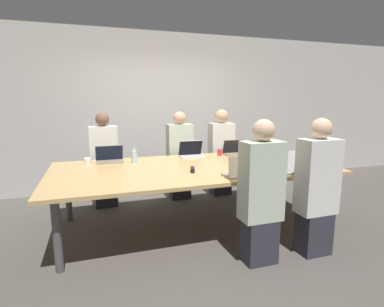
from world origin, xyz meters
TOP-DOWN VIEW (x-y plane):
  - ground_plane at (0.00, 0.00)m, footprint 24.00×24.00m
  - curtain_wall at (0.00, 1.94)m, footprint 12.00×0.06m
  - conference_table at (0.00, 0.00)m, footprint 3.46×1.67m
  - laptop_far_center at (0.18, 0.63)m, footprint 0.35×0.24m
  - person_far_center at (0.13, 1.08)m, footprint 0.40×0.24m
  - laptop_far_left at (-0.99, 0.61)m, footprint 0.36×0.23m
  - person_far_left at (-1.05, 1.08)m, footprint 0.40×0.24m
  - cup_far_left at (-1.27, 0.59)m, footprint 0.09×0.09m
  - bottle_far_left at (-0.68, 0.44)m, footprint 0.07×0.07m
  - laptop_near_right at (0.96, -0.68)m, footprint 0.34×0.27m
  - person_near_right at (0.99, -1.09)m, footprint 0.40×0.24m
  - cup_near_right at (0.68, -0.67)m, footprint 0.08×0.08m
  - laptop_far_right at (0.88, 0.60)m, footprint 0.35×0.23m
  - person_far_right at (0.86, 1.08)m, footprint 0.40×0.24m
  - cup_far_right at (0.63, 0.60)m, footprint 0.07×0.07m
  - laptop_near_midright at (0.33, -0.67)m, footprint 0.33×0.24m
  - person_near_midright at (0.35, -1.07)m, footprint 0.40×0.24m
  - stapler at (-0.09, -0.26)m, footprint 0.08×0.16m

SIDE VIEW (x-z plane):
  - ground_plane at x=0.00m, z-range 0.00..0.00m
  - person_far_left at x=-1.05m, z-range -0.02..1.40m
  - person_far_center at x=0.13m, z-range -0.02..1.41m
  - person_near_right at x=0.99m, z-range -0.02..1.42m
  - person_near_midright at x=0.35m, z-range -0.02..1.42m
  - person_far_right at x=0.86m, z-range -0.02..1.43m
  - conference_table at x=0.00m, z-range 0.34..1.12m
  - stapler at x=-0.09m, z-range 0.78..0.83m
  - cup_far_left at x=-1.27m, z-range 0.78..0.86m
  - cup_far_right at x=0.63m, z-range 0.78..0.88m
  - cup_near_right at x=0.68m, z-range 0.78..0.88m
  - laptop_far_right at x=0.88m, z-range 0.73..0.96m
  - laptop_far_left at x=-0.99m, z-range 0.73..0.96m
  - laptop_far_center at x=0.18m, z-range 0.73..0.97m
  - laptop_near_midright at x=0.33m, z-range 0.73..0.97m
  - laptop_near_right at x=0.96m, z-range 0.72..0.99m
  - bottle_far_left at x=-0.68m, z-range 0.76..0.97m
  - curtain_wall at x=0.00m, z-range 0.00..2.80m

